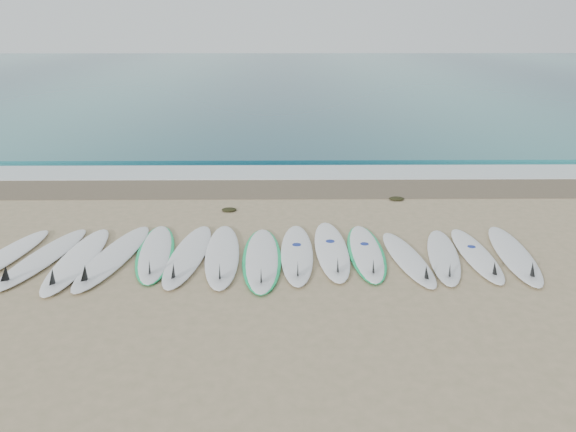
{
  "coord_description": "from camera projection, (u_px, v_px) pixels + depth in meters",
  "views": [
    {
      "loc": [
        0.38,
        -8.89,
        3.86
      ],
      "look_at": [
        0.48,
        0.94,
        0.4
      ],
      "focal_mm": 35.0,
      "sensor_mm": 36.0,
      "label": 1
    }
  ],
  "objects": [
    {
      "name": "ground",
      "position": [
        261.0,
        256.0,
        9.66
      ],
      "size": [
        120.0,
        120.0,
        0.0
      ],
      "primitive_type": "plane",
      "color": "tan"
    },
    {
      "name": "ocean",
      "position": [
        277.0,
        75.0,
        40.31
      ],
      "size": [
        120.0,
        55.0,
        0.03
      ],
      "primitive_type": "cube",
      "color": "#1E616D",
      "rests_on": "ground"
    },
    {
      "name": "wet_sand_band",
      "position": [
        267.0,
        188.0,
        13.53
      ],
      "size": [
        120.0,
        1.8,
        0.01
      ],
      "primitive_type": "cube",
      "color": "brown",
      "rests_on": "ground"
    },
    {
      "name": "foam_band",
      "position": [
        268.0,
        172.0,
        14.84
      ],
      "size": [
        120.0,
        1.4,
        0.04
      ],
      "primitive_type": "cube",
      "color": "silver",
      "rests_on": "ground"
    },
    {
      "name": "wave_crest",
      "position": [
        269.0,
        158.0,
        16.25
      ],
      "size": [
        120.0,
        1.0,
        0.1
      ],
      "primitive_type": "cube",
      "color": "#1E616D",
      "rests_on": "ground"
    },
    {
      "name": "surfboard_0",
      "position": [
        1.0,
        258.0,
        9.43
      ],
      "size": [
        0.95,
        2.66,
        0.33
      ],
      "rotation": [
        0.0,
        0.0,
        -0.16
      ],
      "color": "white",
      "rests_on": "ground"
    },
    {
      "name": "surfboard_1",
      "position": [
        41.0,
        258.0,
        9.42
      ],
      "size": [
        1.01,
        2.76,
        0.35
      ],
      "rotation": [
        0.0,
        0.0,
        -0.17
      ],
      "color": "white",
      "rests_on": "ground"
    },
    {
      "name": "surfboard_2",
      "position": [
        76.0,
        260.0,
        9.35
      ],
      "size": [
        0.62,
        2.82,
        0.36
      ],
      "rotation": [
        0.0,
        0.0,
        -0.01
      ],
      "color": "white",
      "rests_on": "ground"
    },
    {
      "name": "surfboard_3",
      "position": [
        112.0,
        257.0,
        9.47
      ],
      "size": [
        0.98,
        2.92,
        0.37
      ],
      "rotation": [
        0.0,
        0.0,
        -0.14
      ],
      "color": "white",
      "rests_on": "ground"
    },
    {
      "name": "surfboard_4",
      "position": [
        155.0,
        253.0,
        9.68
      ],
      "size": [
        0.95,
        2.68,
        0.33
      ],
      "rotation": [
        0.0,
        0.0,
        0.12
      ],
      "color": "white",
      "rests_on": "ground"
    },
    {
      "name": "surfboard_5",
      "position": [
        188.0,
        255.0,
        9.54
      ],
      "size": [
        0.76,
        2.79,
        0.35
      ],
      "rotation": [
        0.0,
        0.0,
        -0.07
      ],
      "color": "white",
      "rests_on": "ground"
    },
    {
      "name": "surfboard_6",
      "position": [
        222.0,
        255.0,
        9.54
      ],
      "size": [
        0.76,
        2.83,
        0.36
      ],
      "rotation": [
        0.0,
        0.0,
        0.07
      ],
      "color": "white",
      "rests_on": "ground"
    },
    {
      "name": "surfboard_7",
      "position": [
        262.0,
        259.0,
        9.43
      ],
      "size": [
        0.72,
        2.75,
        0.35
      ],
      "rotation": [
        0.0,
        0.0,
        0.02
      ],
      "color": "white",
      "rests_on": "ground"
    },
    {
      "name": "surfboard_8",
      "position": [
        297.0,
        254.0,
        9.61
      ],
      "size": [
        0.59,
        2.68,
        0.34
      ],
      "rotation": [
        0.0,
        0.0,
        -0.01
      ],
      "color": "white",
      "rests_on": "ground"
    },
    {
      "name": "surfboard_9",
      "position": [
        332.0,
        250.0,
        9.75
      ],
      "size": [
        0.6,
        2.74,
        0.35
      ],
      "rotation": [
        0.0,
        0.0,
        0.01
      ],
      "color": "white",
      "rests_on": "ground"
    },
    {
      "name": "surfboard_10",
      "position": [
        366.0,
        252.0,
        9.7
      ],
      "size": [
        0.68,
        2.58,
        0.33
      ],
      "rotation": [
        0.0,
        0.0,
        -0.02
      ],
      "color": "white",
      "rests_on": "ground"
    },
    {
      "name": "surfboard_11",
      "position": [
        409.0,
        259.0,
        9.42
      ],
      "size": [
        0.77,
        2.42,
        0.3
      ],
      "rotation": [
        0.0,
        0.0,
        0.12
      ],
      "color": "white",
      "rests_on": "ground"
    },
    {
      "name": "surfboard_12",
      "position": [
        444.0,
        256.0,
        9.51
      ],
      "size": [
        0.91,
        2.49,
        0.31
      ],
      "rotation": [
        0.0,
        0.0,
        -0.17
      ],
      "color": "white",
      "rests_on": "ground"
    },
    {
      "name": "surfboard_13",
      "position": [
        477.0,
        255.0,
        9.57
      ],
      "size": [
        0.52,
        2.42,
        0.31
      ],
      "rotation": [
        0.0,
        0.0,
        -0.01
      ],
      "color": "white",
      "rests_on": "ground"
    },
    {
      "name": "surfboard_14",
      "position": [
        515.0,
        255.0,
        9.57
      ],
      "size": [
        0.82,
        2.71,
        0.34
      ],
      "rotation": [
        0.0,
        0.0,
        -0.1
      ],
      "color": "white",
      "rests_on": "ground"
    },
    {
      "name": "seaweed_near",
      "position": [
        229.0,
        210.0,
        11.92
      ],
      "size": [
        0.32,
        0.25,
        0.06
      ],
      "primitive_type": "ellipsoid",
      "color": "black",
      "rests_on": "ground"
    },
    {
      "name": "seaweed_far",
      "position": [
        397.0,
        199.0,
        12.64
      ],
      "size": [
        0.34,
        0.26,
        0.07
      ],
      "primitive_type": "ellipsoid",
      "color": "black",
      "rests_on": "ground"
    }
  ]
}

